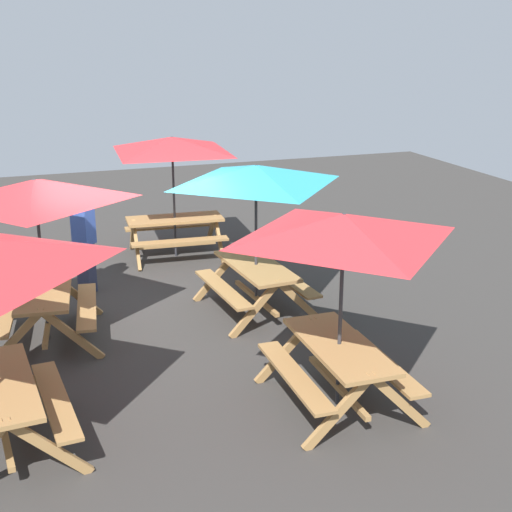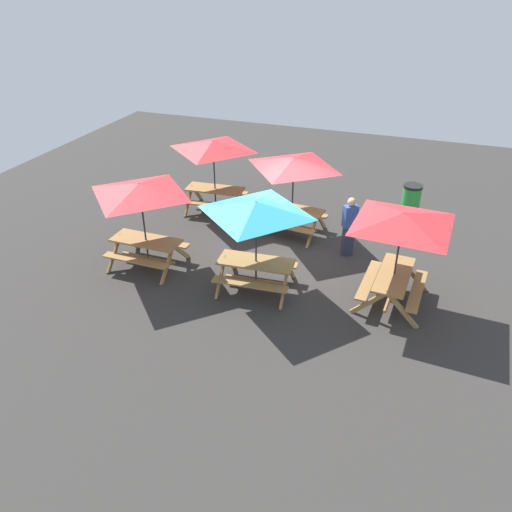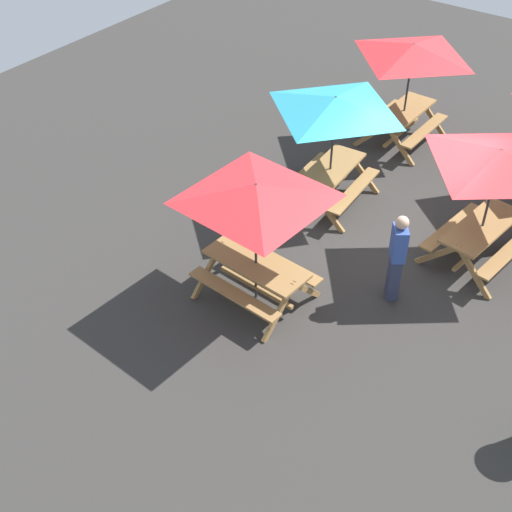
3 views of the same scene
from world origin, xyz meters
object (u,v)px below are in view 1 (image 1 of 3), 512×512
object	(u,v)px
picnic_table_0	(256,186)
picnic_table_4	(36,202)
picnic_table_1	(343,241)
person_standing	(84,240)
picnic_table_2	(172,154)

from	to	relation	value
picnic_table_0	picnic_table_4	bearing A→B (deg)	-94.07
picnic_table_1	picnic_table_4	distance (m)	4.29
picnic_table_1	picnic_table_4	bearing A→B (deg)	-133.61
picnic_table_1	person_standing	world-z (taller)	picnic_table_1
picnic_table_0	picnic_table_1	size ratio (longest dim) A/B	1.00
picnic_table_0	picnic_table_2	xyz separation A→B (m)	(-3.16, -0.52, 0.00)
picnic_table_0	picnic_table_1	distance (m)	3.01
picnic_table_4	picnic_table_1	bearing A→B (deg)	52.51
picnic_table_1	picnic_table_2	xyz separation A→B (m)	(-6.17, -0.47, 0.00)
picnic_table_1	picnic_table_2	world-z (taller)	same
picnic_table_1	picnic_table_0	bearing A→B (deg)	179.80
picnic_table_0	picnic_table_1	world-z (taller)	same
picnic_table_0	picnic_table_4	distance (m)	3.12
person_standing	picnic_table_4	bearing A→B (deg)	120.87
picnic_table_1	person_standing	size ratio (longest dim) A/B	1.40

